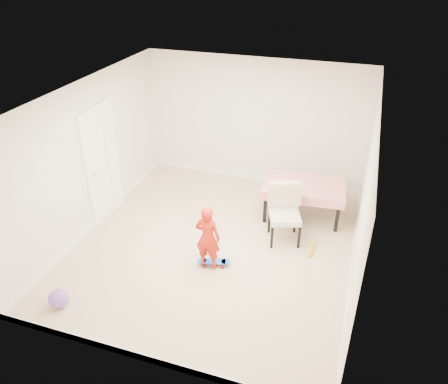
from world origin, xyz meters
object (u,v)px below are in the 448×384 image
(child, at_px, (208,239))
(skateboard, at_px, (214,263))
(dining_table, at_px, (303,200))
(dining_chair, at_px, (285,215))
(balloon, at_px, (58,299))

(child, bearing_deg, skateboard, -129.66)
(dining_table, bearing_deg, child, -124.86)
(dining_table, distance_m, dining_chair, 0.89)
(balloon, bearing_deg, skateboard, 41.07)
(dining_chair, relative_size, skateboard, 1.93)
(skateboard, xyz_separation_m, child, (-0.06, -0.08, 0.50))
(dining_table, relative_size, child, 1.35)
(dining_chair, height_order, child, child)
(balloon, bearing_deg, dining_table, 50.19)
(dining_chair, bearing_deg, child, -150.57)
(dining_chair, bearing_deg, skateboard, -150.76)
(child, bearing_deg, balloon, 40.03)
(child, bearing_deg, dining_table, -120.94)
(skateboard, height_order, balloon, balloon)
(skateboard, distance_m, balloon, 2.34)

